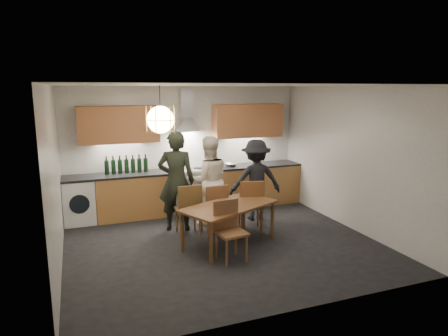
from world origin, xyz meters
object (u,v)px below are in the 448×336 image
object	(u,v)px
chair_back_left	(189,206)
person_left	(176,181)
person_right	(256,180)
mixing_bowl	(231,165)
chair_front	(229,226)
wine_bottles	(126,164)
dining_table	(229,210)
person_mid	(208,181)
stock_pot	(259,161)

from	to	relation	value
chair_back_left	person_left	size ratio (longest dim) A/B	0.51
person_right	mixing_bowl	distance (m)	0.99
chair_front	wine_bottles	distance (m)	2.93
dining_table	mixing_bowl	world-z (taller)	mixing_bowl
chair_back_left	mixing_bowl	world-z (taller)	mixing_bowl
person_left	person_mid	bearing A→B (deg)	-151.51
chair_back_left	person_right	bearing A→B (deg)	-162.04
chair_front	person_mid	bearing A→B (deg)	75.66
person_left	mixing_bowl	world-z (taller)	person_left
dining_table	chair_front	world-z (taller)	chair_front
wine_bottles	person_left	bearing A→B (deg)	-55.86
dining_table	mixing_bowl	size ratio (longest dim) A/B	6.87
person_left	person_right	world-z (taller)	person_left
dining_table	person_left	size ratio (longest dim) A/B	0.98
dining_table	person_right	world-z (taller)	person_right
person_right	stock_pot	xyz separation A→B (m)	(0.55, 0.99, 0.17)
chair_back_left	stock_pot	world-z (taller)	stock_pot
chair_back_left	wine_bottles	distance (m)	1.79
dining_table	person_right	bearing A→B (deg)	22.69
mixing_bowl	wine_bottles	xyz separation A→B (m)	(-2.20, 0.07, 0.15)
chair_back_left	chair_front	size ratio (longest dim) A/B	1.02
chair_back_left	person_right	world-z (taller)	person_right
chair_front	wine_bottles	world-z (taller)	wine_bottles
dining_table	chair_back_left	xyz separation A→B (m)	(-0.51, 0.63, -0.07)
person_left	person_mid	xyz separation A→B (m)	(0.65, 0.11, -0.07)
person_mid	stock_pot	xyz separation A→B (m)	(1.51, 0.94, 0.12)
dining_table	person_left	xyz separation A→B (m)	(-0.63, 1.01, 0.31)
chair_front	person_right	bearing A→B (deg)	46.94
chair_back_left	stock_pot	size ratio (longest dim) A/B	5.37
chair_front	person_left	xyz separation A→B (m)	(-0.41, 1.54, 0.39)
person_right	mixing_bowl	world-z (taller)	person_right
chair_front	person_right	distance (m)	2.01
dining_table	person_left	bearing A→B (deg)	97.24
mixing_bowl	stock_pot	xyz separation A→B (m)	(0.69, 0.02, 0.03)
mixing_bowl	person_right	bearing A→B (deg)	-81.92
person_mid	person_left	bearing A→B (deg)	13.18
mixing_bowl	chair_back_left	bearing A→B (deg)	-133.81
dining_table	person_mid	world-z (taller)	person_mid
chair_front	mixing_bowl	world-z (taller)	mixing_bowl
dining_table	mixing_bowl	bearing A→B (deg)	42.91
chair_back_left	person_mid	bearing A→B (deg)	-135.48
person_left	dining_table	bearing A→B (deg)	141.16
person_mid	dining_table	bearing A→B (deg)	93.06
chair_back_left	person_mid	distance (m)	0.78
person_mid	person_right	size ratio (longest dim) A/B	1.06
person_mid	person_right	xyz separation A→B (m)	(0.96, -0.06, -0.05)
person_right	stock_pot	distance (m)	1.15
wine_bottles	chair_back_left	bearing A→B (deg)	-59.68
person_mid	wine_bottles	distance (m)	1.71
person_left	person_right	size ratio (longest dim) A/B	1.15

